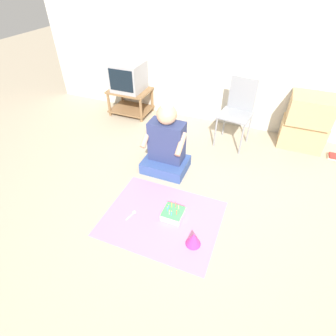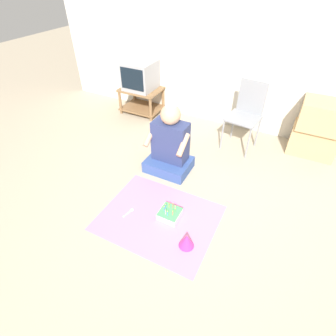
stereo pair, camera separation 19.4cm
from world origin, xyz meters
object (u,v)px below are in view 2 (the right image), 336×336
object	(u,v)px
folding_chair	(247,111)
party_hat_blue	(187,241)
tv	(140,75)
cardboard_box_stack	(318,128)
person_seated	(170,146)
birthday_cake	(170,214)

from	to	relation	value
folding_chair	party_hat_blue	distance (m)	1.92
tv	cardboard_box_stack	xyz separation A→B (m)	(2.63, -0.01, -0.25)
party_hat_blue	tv	bearing A→B (deg)	129.80
person_seated	party_hat_blue	world-z (taller)	person_seated
folding_chair	cardboard_box_stack	xyz separation A→B (m)	(0.88, 0.23, -0.14)
cardboard_box_stack	person_seated	world-z (taller)	person_seated
person_seated	party_hat_blue	size ratio (longest dim) A/B	6.40
tv	person_seated	size ratio (longest dim) A/B	0.51
tv	person_seated	distance (m)	1.63
party_hat_blue	person_seated	bearing A→B (deg)	124.45
birthday_cake	party_hat_blue	size ratio (longest dim) A/B	1.42
folding_chair	tv	bearing A→B (deg)	172.20
folding_chair	person_seated	bearing A→B (deg)	-125.08
person_seated	birthday_cake	bearing A→B (deg)	-63.05
party_hat_blue	birthday_cake	bearing A→B (deg)	140.92
tv	birthday_cake	xyz separation A→B (m)	(1.47, -1.88, -0.57)
cardboard_box_stack	birthday_cake	xyz separation A→B (m)	(-1.16, -1.87, -0.33)
cardboard_box_stack	party_hat_blue	xyz separation A→B (m)	(-0.87, -2.10, -0.30)
cardboard_box_stack	birthday_cake	world-z (taller)	cardboard_box_stack
tv	folding_chair	xyz separation A→B (m)	(1.75, -0.24, -0.11)
folding_chair	person_seated	world-z (taller)	person_seated
person_seated	tv	bearing A→B (deg)	133.63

